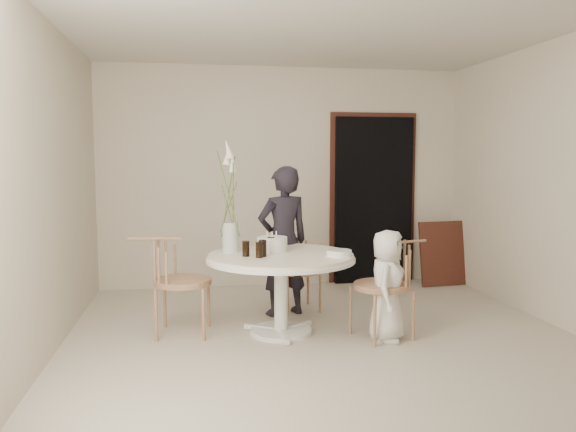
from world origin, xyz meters
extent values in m
plane|color=beige|center=(0.00, 0.00, 0.00)|extent=(4.50, 4.50, 0.00)
plane|color=silver|center=(0.00, 0.00, 2.70)|extent=(4.50, 4.50, 0.00)
plane|color=beige|center=(0.00, 2.25, 1.35)|extent=(4.50, 0.00, 4.50)
plane|color=beige|center=(0.00, -2.25, 1.35)|extent=(4.50, 0.00, 4.50)
plane|color=beige|center=(-2.25, 0.00, 1.35)|extent=(0.00, 4.50, 4.50)
plane|color=beige|center=(2.25, 0.00, 1.35)|extent=(0.00, 4.50, 4.50)
cube|color=black|center=(1.15, 2.19, 1.05)|extent=(1.00, 0.10, 2.10)
cube|color=#52211C|center=(1.15, 2.23, 1.11)|extent=(1.12, 0.03, 2.22)
cylinder|color=white|center=(-0.35, 0.25, 0.02)|extent=(0.56, 0.56, 0.04)
cylinder|color=white|center=(-0.35, 0.25, 0.34)|extent=(0.12, 0.12, 0.65)
cylinder|color=white|center=(-0.35, 0.25, 0.68)|extent=(1.33, 1.33, 0.03)
cylinder|color=white|center=(-0.35, 0.25, 0.71)|extent=(1.30, 1.30, 0.04)
cube|color=#52211C|center=(1.95, 1.86, 0.40)|extent=(0.62, 0.24, 0.80)
cylinder|color=#A6785A|center=(-0.19, 0.81, 0.20)|extent=(0.03, 0.03, 0.40)
cylinder|color=#A6785A|center=(0.15, 0.87, 0.20)|extent=(0.03, 0.03, 0.40)
cylinder|color=#A6785A|center=(-0.25, 1.16, 0.20)|extent=(0.03, 0.03, 0.40)
cylinder|color=#A6785A|center=(0.10, 1.22, 0.20)|extent=(0.03, 0.03, 0.40)
cylinder|color=#A6785A|center=(-0.05, 1.01, 0.42)|extent=(0.44, 0.44, 0.04)
cylinder|color=#A6785A|center=(0.27, 0.13, 0.22)|extent=(0.03, 0.03, 0.44)
cylinder|color=#A6785A|center=(0.37, -0.26, 0.22)|extent=(0.03, 0.03, 0.44)
cylinder|color=#A6785A|center=(0.65, 0.23, 0.22)|extent=(0.03, 0.03, 0.44)
cylinder|color=#A6785A|center=(0.75, -0.15, 0.22)|extent=(0.03, 0.03, 0.44)
cylinder|color=#A6785A|center=(0.51, -0.01, 0.46)|extent=(0.49, 0.49, 0.05)
cylinder|color=#A6785A|center=(-1.05, 0.16, 0.23)|extent=(0.03, 0.03, 0.46)
cylinder|color=#A6785A|center=(-0.99, 0.56, 0.23)|extent=(0.03, 0.03, 0.46)
cylinder|color=#A6785A|center=(-1.45, 0.21, 0.23)|extent=(0.03, 0.03, 0.46)
cylinder|color=#A6785A|center=(-1.39, 0.62, 0.23)|extent=(0.03, 0.03, 0.46)
cylinder|color=#A6785A|center=(-1.22, 0.39, 0.48)|extent=(0.51, 0.51, 0.05)
imported|color=black|center=(-0.23, 0.87, 0.75)|extent=(0.63, 0.50, 1.51)
imported|color=white|center=(0.53, -0.09, 0.48)|extent=(0.49, 0.56, 0.97)
cylinder|color=silver|center=(-0.41, 0.40, 0.80)|extent=(0.28, 0.28, 0.13)
cylinder|color=#FFECA1|center=(-0.41, 0.40, 0.89)|extent=(0.01, 0.01, 0.05)
cylinder|color=#FFECA1|center=(-0.36, 0.44, 0.89)|extent=(0.01, 0.01, 0.05)
cylinder|color=#FFECA1|center=(-0.45, 0.42, 0.89)|extent=(0.01, 0.01, 0.05)
cylinder|color=black|center=(-0.67, 0.17, 0.80)|extent=(0.08, 0.08, 0.14)
cylinder|color=black|center=(-0.56, 0.09, 0.80)|extent=(0.07, 0.07, 0.14)
cylinder|color=black|center=(-0.53, 0.14, 0.80)|extent=(0.08, 0.08, 0.14)
cylinder|color=black|center=(-0.43, 0.35, 0.80)|extent=(0.07, 0.07, 0.14)
cylinder|color=white|center=(0.13, 0.04, 0.76)|extent=(0.28, 0.28, 0.06)
cylinder|color=silver|center=(-0.79, 0.42, 0.87)|extent=(0.15, 0.15, 0.27)
cylinder|color=#49662C|center=(-0.76, 0.42, 1.21)|extent=(0.01, 0.01, 0.68)
cone|color=white|center=(-0.76, 0.42, 1.55)|extent=(0.07, 0.07, 0.18)
cylinder|color=#49662C|center=(-0.80, 0.45, 1.24)|extent=(0.01, 0.01, 0.74)
cone|color=white|center=(-0.80, 0.45, 1.61)|extent=(0.07, 0.07, 0.18)
cylinder|color=#49662C|center=(-0.80, 0.40, 1.27)|extent=(0.01, 0.01, 0.80)
cone|color=white|center=(-0.80, 0.40, 1.66)|extent=(0.07, 0.07, 0.18)
camera|label=1|loc=(-1.12, -4.65, 1.57)|focal=35.00mm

